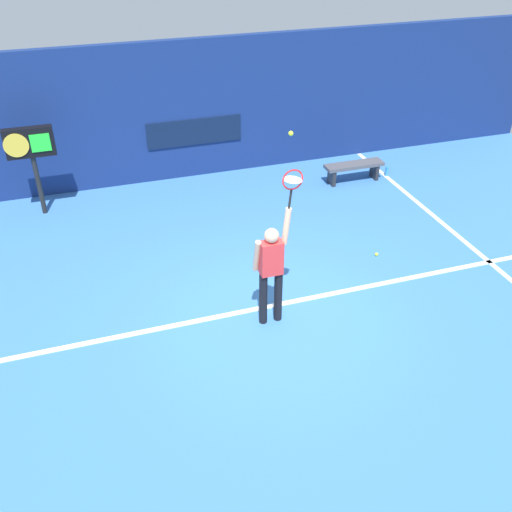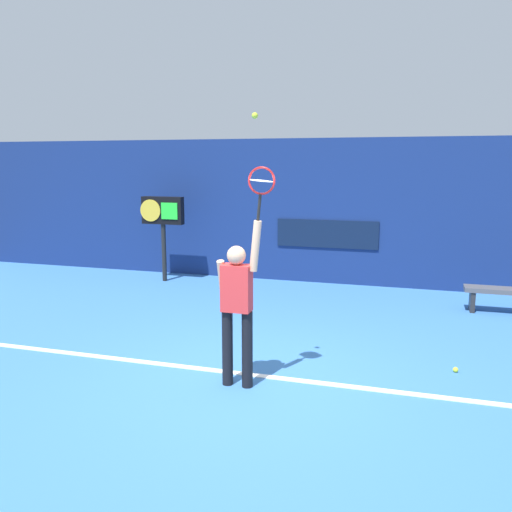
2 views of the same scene
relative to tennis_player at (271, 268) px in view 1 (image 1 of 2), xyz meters
The scene contains 12 objects.
ground_plane 1.03m from the tennis_player, 53.03° to the left, with size 18.00×18.00×0.00m, color #3870B2.
back_wall 5.83m from the tennis_player, 88.78° to the left, with size 18.00×0.20×3.13m, color navy.
sponsor_banner_center 5.69m from the tennis_player, 88.75° to the left, with size 2.20×0.03×0.60m, color #0C1933.
court_baseline 1.07m from the tennis_player, 69.46° to the left, with size 10.00×0.10×0.01m, color white.
court_sideline 5.01m from the tennis_player, 26.15° to the left, with size 0.10×7.00×0.01m, color white.
tennis_player is the anchor object (origin of this frame).
tennis_racket 1.42m from the tennis_player, ahead, with size 0.34×0.27×0.62m.
tennis_ball 2.13m from the tennis_player, ahead, with size 0.07×0.07×0.07m, color #CCE033.
scoreboard_clock 5.95m from the tennis_player, 124.77° to the left, with size 0.96×0.20×1.88m.
court_bench 5.57m from the tennis_player, 50.26° to the left, with size 1.40×0.36×0.45m.
water_bottle 6.20m from the tennis_player, 43.89° to the left, with size 0.07×0.07×0.24m, color #338CD8.
spare_ball 2.95m from the tennis_player, 24.90° to the left, with size 0.07×0.07×0.07m, color #CCE033.
Camera 1 is at (-2.57, -6.93, 5.88)m, focal length 40.39 mm.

